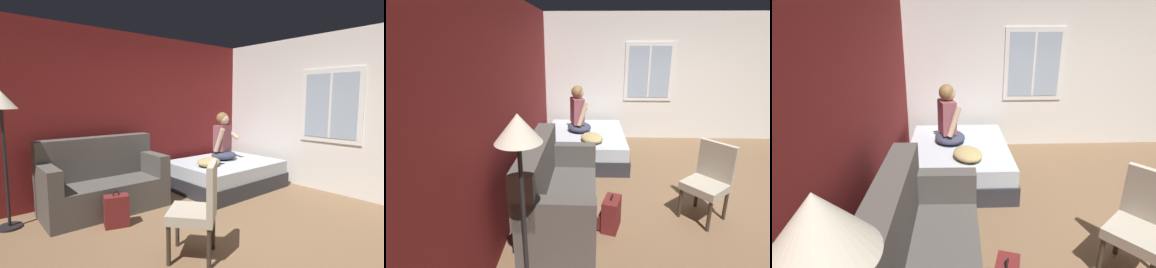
{
  "view_description": "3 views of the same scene",
  "coord_description": "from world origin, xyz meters",
  "views": [
    {
      "loc": [
        -2.39,
        -1.96,
        1.6
      ],
      "look_at": [
        0.44,
        1.41,
        1.08
      ],
      "focal_mm": 28.0,
      "sensor_mm": 36.0,
      "label": 1
    },
    {
      "loc": [
        -3.89,
        1.73,
        2.23
      ],
      "look_at": [
        0.54,
        1.86,
        0.76
      ],
      "focal_mm": 28.0,
      "sensor_mm": 36.0,
      "label": 2
    },
    {
      "loc": [
        -2.58,
        1.83,
        2.14
      ],
      "look_at": [
        0.69,
        1.69,
        0.94
      ],
      "focal_mm": 28.0,
      "sensor_mm": 36.0,
      "label": 3
    }
  ],
  "objects": [
    {
      "name": "floor_lamp",
      "position": [
        -1.83,
        2.23,
        1.43
      ],
      "size": [
        0.36,
        0.36,
        1.7
      ],
      "color": "black",
      "rests_on": "ground"
    },
    {
      "name": "wall_back_accent",
      "position": [
        0.0,
        2.71,
        1.35
      ],
      "size": [
        10.28,
        0.16,
        2.7
      ],
      "primitive_type": "cube",
      "color": "maroon",
      "rests_on": "ground"
    },
    {
      "name": "backpack",
      "position": [
        -0.79,
        1.43,
        0.19
      ],
      "size": [
        0.34,
        0.3,
        0.46
      ],
      "color": "maroon",
      "rests_on": "ground"
    },
    {
      "name": "side_chair",
      "position": [
        -0.49,
        0.2,
        0.53
      ],
      "size": [
        0.65,
        0.65,
        0.98
      ],
      "color": "#382D23",
      "rests_on": "ground"
    },
    {
      "name": "person_seated",
      "position": [
        1.59,
        1.88,
        0.84
      ],
      "size": [
        0.62,
        0.57,
        0.88
      ],
      "color": "#383D51",
      "rests_on": "bed"
    },
    {
      "name": "couch",
      "position": [
        -0.66,
        2.09,
        0.39
      ],
      "size": [
        1.72,
        0.85,
        1.04
      ],
      "color": "#514C47",
      "rests_on": "ground"
    },
    {
      "name": "ground_plane",
      "position": [
        0.0,
        0.0,
        0.0
      ],
      "size": [
        40.0,
        40.0,
        0.0
      ],
      "primitive_type": "plane",
      "color": "brown"
    },
    {
      "name": "throw_pillow",
      "position": [
        0.99,
        1.63,
        0.55
      ],
      "size": [
        0.58,
        0.51,
        0.14
      ],
      "primitive_type": "ellipsoid",
      "rotation": [
        0.0,
        0.0,
        0.37
      ],
      "color": "tan",
      "rests_on": "bed"
    },
    {
      "name": "bed",
      "position": [
        1.49,
        1.74,
        0.24
      ],
      "size": [
        1.84,
        1.47,
        0.48
      ],
      "color": "#2D2D33",
      "rests_on": "ground"
    },
    {
      "name": "wall_side_with_window",
      "position": [
        2.72,
        0.01,
        1.35
      ],
      "size": [
        0.19,
        6.66,
        2.7
      ],
      "color": "silver",
      "rests_on": "ground"
    },
    {
      "name": "cell_phone",
      "position": [
        1.28,
        1.64,
        0.48
      ],
      "size": [
        0.09,
        0.15,
        0.01
      ],
      "primitive_type": "cube",
      "rotation": [
        0.0,
        0.0,
        0.16
      ],
      "color": "black",
      "rests_on": "bed"
    }
  ]
}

